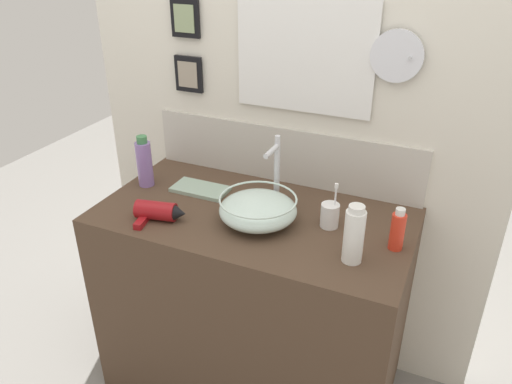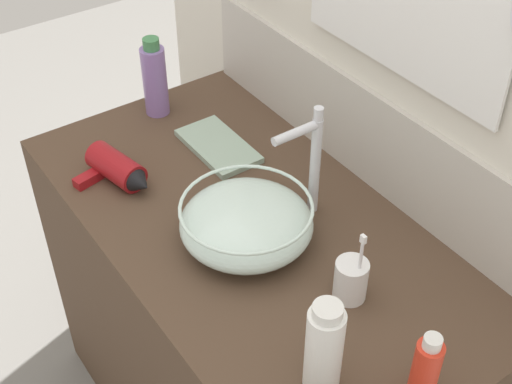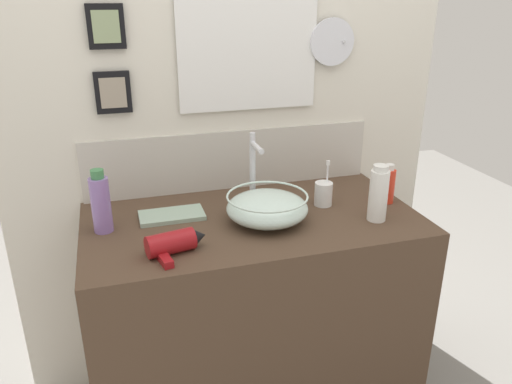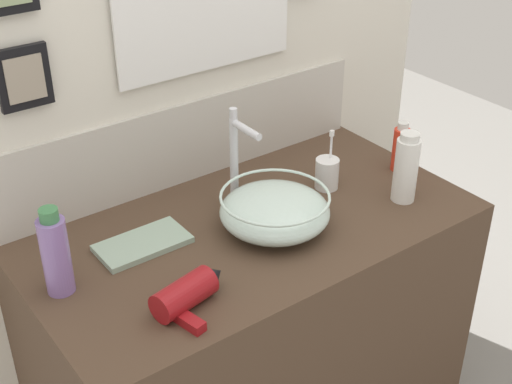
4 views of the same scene
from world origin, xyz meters
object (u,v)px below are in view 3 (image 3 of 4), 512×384
at_px(hair_drier, 175,243).
at_px(glass_bowl_sink, 267,207).
at_px(shampoo_bottle, 388,185).
at_px(lotion_bottle, 101,203).
at_px(toothbrush_cup, 323,194).
at_px(hand_towel, 172,215).
at_px(spray_bottle, 378,194).
at_px(faucet, 254,164).

bearing_deg(hair_drier, glass_bowl_sink, 21.30).
bearing_deg(shampoo_bottle, hair_drier, -168.85).
distance_m(glass_bowl_sink, shampoo_bottle, 0.51).
bearing_deg(shampoo_bottle, lotion_bottle, 176.99).
bearing_deg(toothbrush_cup, hand_towel, 174.83).
relative_size(glass_bowl_sink, spray_bottle, 1.41).
bearing_deg(hand_towel, faucet, 6.87).
bearing_deg(spray_bottle, toothbrush_cup, 125.98).
distance_m(hair_drier, toothbrush_cup, 0.64).
height_order(toothbrush_cup, spray_bottle, spray_bottle).
height_order(hair_drier, spray_bottle, spray_bottle).
bearing_deg(faucet, hair_drier, -138.58).
xyz_separation_m(glass_bowl_sink, faucet, (-0.00, 0.17, 0.11)).
bearing_deg(hair_drier, toothbrush_cup, 19.76).
bearing_deg(shampoo_bottle, toothbrush_cup, 169.08).
height_order(hair_drier, hand_towel, hair_drier).
relative_size(faucet, spray_bottle, 1.35).
xyz_separation_m(glass_bowl_sink, lotion_bottle, (-0.57, 0.09, 0.05)).
xyz_separation_m(toothbrush_cup, lotion_bottle, (-0.82, 0.01, 0.06)).
height_order(faucet, hand_towel, faucet).
xyz_separation_m(toothbrush_cup, shampoo_bottle, (0.25, -0.05, 0.03)).
height_order(faucet, spray_bottle, faucet).
distance_m(faucet, lotion_bottle, 0.57).
bearing_deg(lotion_bottle, glass_bowl_sink, -8.90).
bearing_deg(hair_drier, shampoo_bottle, 11.15).
relative_size(faucet, hand_towel, 1.20).
bearing_deg(glass_bowl_sink, spray_bottle, -14.45).
relative_size(spray_bottle, hand_towel, 0.89).
xyz_separation_m(faucet, toothbrush_cup, (0.25, -0.09, -0.12)).
distance_m(faucet, shampoo_bottle, 0.53).
height_order(faucet, toothbrush_cup, faucet).
height_order(hair_drier, toothbrush_cup, toothbrush_cup).
xyz_separation_m(faucet, lotion_bottle, (-0.57, -0.08, -0.06)).
relative_size(hair_drier, spray_bottle, 0.98).
height_order(shampoo_bottle, lotion_bottle, lotion_bottle).
distance_m(hair_drier, lotion_bottle, 0.32).
bearing_deg(toothbrush_cup, lotion_bottle, 179.44).
bearing_deg(spray_bottle, shampoo_bottle, 47.51).
distance_m(glass_bowl_sink, faucet, 0.20).
bearing_deg(faucet, toothbrush_cup, -19.80).
distance_m(toothbrush_cup, shampoo_bottle, 0.26).
relative_size(toothbrush_cup, spray_bottle, 0.85).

